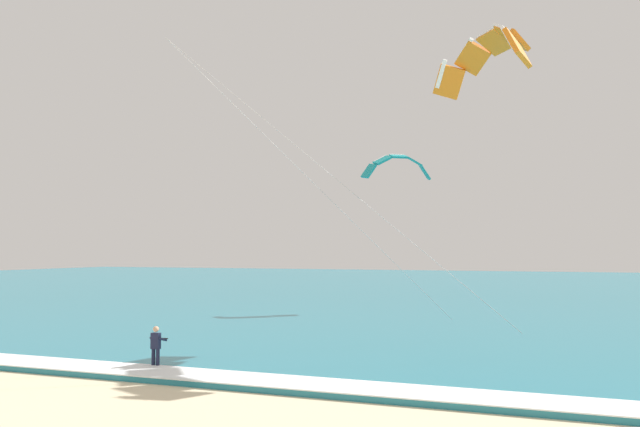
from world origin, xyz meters
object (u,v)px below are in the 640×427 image
surfboard (155,371)px  kitesurfer (156,346)px  kite_primary (486,54)px  kite_distant (398,164)px

surfboard → kitesurfer: bearing=88.1°
surfboard → kitesurfer: size_ratio=0.84×
kite_primary → kite_distant: bearing=116.7°
kite_primary → kitesurfer: bearing=-141.3°
kite_distant → surfboard: bearing=-97.0°
kitesurfer → kite_distant: bearing=83.0°
surfboard → kite_primary: (11.25, 9.02, 13.43)m
surfboard → kitesurfer: 0.91m
surfboard → kite_distant: 27.62m
kite_primary → kite_distant: (-8.16, 16.21, -2.62)m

